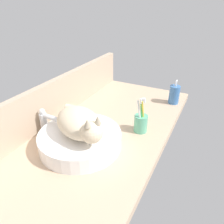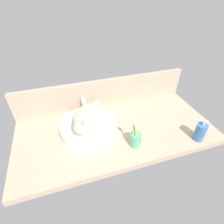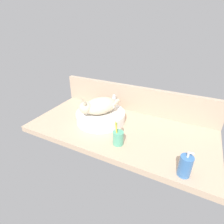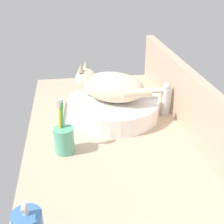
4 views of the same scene
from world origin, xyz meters
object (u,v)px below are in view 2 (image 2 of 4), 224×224
at_px(faucet, 84,105).
at_px(toothbrush_cup, 135,139).
at_px(sink_basin, 89,127).
at_px(soap_dispenser, 200,132).
at_px(cat, 87,117).

bearing_deg(faucet, toothbrush_cup, -60.34).
bearing_deg(sink_basin, toothbrush_cup, -40.08).
height_order(sink_basin, soap_dispenser, soap_dispenser).
relative_size(faucet, toothbrush_cup, 0.73).
distance_m(soap_dispenser, toothbrush_cup, 0.40).
bearing_deg(cat, faucet, 86.25).
bearing_deg(soap_dispenser, cat, 157.78).
bearing_deg(soap_dispenser, sink_basin, 156.64).
relative_size(faucet, soap_dispenser, 0.93).
distance_m(sink_basin, toothbrush_cup, 0.31).
xyz_separation_m(cat, soap_dispenser, (0.64, -0.26, -0.07)).
bearing_deg(sink_basin, faucet, 87.76).
bearing_deg(toothbrush_cup, sink_basin, 139.92).
xyz_separation_m(sink_basin, toothbrush_cup, (0.24, -0.20, 0.01)).
height_order(cat, faucet, cat).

